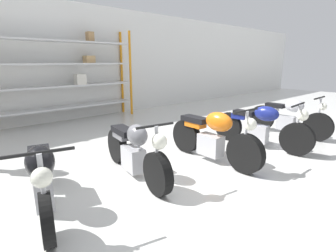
{
  "coord_description": "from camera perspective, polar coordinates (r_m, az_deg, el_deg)",
  "views": [
    {
      "loc": [
        -3.07,
        -2.98,
        1.83
      ],
      "look_at": [
        0.0,
        0.4,
        0.7
      ],
      "focal_mm": 28.0,
      "sensor_mm": 36.0,
      "label": 1
    }
  ],
  "objects": [
    {
      "name": "shelving_rack",
      "position": [
        8.5,
        -21.77,
        10.59
      ],
      "size": [
        4.51,
        0.63,
        2.82
      ],
      "color": "orange",
      "rests_on": "ground_plane"
    },
    {
      "name": "motorcycle_silver",
      "position": [
        7.28,
        24.74,
        1.79
      ],
      "size": [
        0.64,
        2.08,
        1.03
      ],
      "rotation": [
        0.0,
        0.0,
        -1.56
      ],
      "color": "black",
      "rests_on": "ground_plane"
    },
    {
      "name": "motorcycle_grey",
      "position": [
        4.26,
        -7.28,
        -5.27
      ],
      "size": [
        0.64,
        2.09,
        1.01
      ],
      "rotation": [
        0.0,
        0.0,
        -1.74
      ],
      "color": "black",
      "rests_on": "ground_plane"
    },
    {
      "name": "motorcycle_black",
      "position": [
        3.64,
        -25.75,
        -9.95
      ],
      "size": [
        0.82,
        2.01,
        1.0
      ],
      "rotation": [
        0.0,
        0.0,
        -1.83
      ],
      "color": "black",
      "rests_on": "ground_plane"
    },
    {
      "name": "back_wall",
      "position": [
        8.86,
        -22.51,
        12.68
      ],
      "size": [
        30.0,
        0.08,
        3.6
      ],
      "color": "white",
      "rests_on": "ground_plane"
    },
    {
      "name": "toolbox",
      "position": [
        8.1,
        28.66,
        0.13
      ],
      "size": [
        0.44,
        0.26,
        0.28
      ],
      "color": "black",
      "rests_on": "ground_plane"
    },
    {
      "name": "ground_plane",
      "position": [
        4.66,
        3.35,
        -9.27
      ],
      "size": [
        30.0,
        30.0,
        0.0
      ],
      "primitive_type": "plane",
      "color": "silver"
    },
    {
      "name": "motorcycle_blue",
      "position": [
        5.99,
        19.64,
        -0.03
      ],
      "size": [
        0.7,
        2.21,
        1.04
      ],
      "rotation": [
        0.0,
        0.0,
        -1.49
      ],
      "color": "black",
      "rests_on": "ground_plane"
    },
    {
      "name": "motorcycle_orange",
      "position": [
        4.91,
        9.82,
        -2.31
      ],
      "size": [
        0.66,
        2.08,
        1.07
      ],
      "rotation": [
        0.0,
        0.0,
        -1.6
      ],
      "color": "black",
      "rests_on": "ground_plane"
    }
  ]
}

